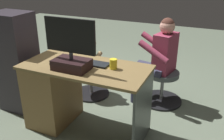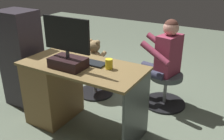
% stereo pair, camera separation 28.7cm
% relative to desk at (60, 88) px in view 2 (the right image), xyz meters
% --- Properties ---
extents(ground_plane, '(10.00, 10.00, 0.00)m').
position_rel_desk_xyz_m(ground_plane, '(-0.34, -0.39, -0.41)').
color(ground_plane, '#626E5A').
extents(desk, '(1.30, 0.62, 0.76)m').
position_rel_desk_xyz_m(desk, '(0.00, 0.00, 0.00)').
color(desk, brown).
rests_on(desk, ground_plane).
extents(monitor, '(0.53, 0.23, 0.50)m').
position_rel_desk_xyz_m(monitor, '(-0.26, 0.12, 0.51)').
color(monitor, black).
rests_on(monitor, desk).
extents(keyboard, '(0.42, 0.14, 0.02)m').
position_rel_desk_xyz_m(keyboard, '(-0.35, -0.07, 0.36)').
color(keyboard, black).
rests_on(keyboard, desk).
extents(computer_mouse, '(0.06, 0.10, 0.04)m').
position_rel_desk_xyz_m(computer_mouse, '(-0.03, -0.09, 0.37)').
color(computer_mouse, '#292C2E').
rests_on(computer_mouse, desk).
extents(cup, '(0.07, 0.07, 0.10)m').
position_rel_desk_xyz_m(cup, '(-0.63, -0.05, 0.40)').
color(cup, yellow).
rests_on(cup, desk).
extents(tv_remote, '(0.12, 0.15, 0.02)m').
position_rel_desk_xyz_m(tv_remote, '(-0.05, 0.07, 0.36)').
color(tv_remote, black).
rests_on(tv_remote, desk).
extents(office_chair_teddy, '(0.50, 0.50, 0.43)m').
position_rel_desk_xyz_m(office_chair_teddy, '(0.00, -0.72, -0.16)').
color(office_chair_teddy, black).
rests_on(office_chair_teddy, ground_plane).
extents(teddy_bear, '(0.26, 0.26, 0.36)m').
position_rel_desk_xyz_m(teddy_bear, '(0.00, -0.73, 0.19)').
color(teddy_bear, '#9A7E53').
rests_on(teddy_bear, office_chair_teddy).
extents(visitor_chair, '(0.54, 0.54, 0.43)m').
position_rel_desk_xyz_m(visitor_chair, '(-0.94, -0.93, -0.17)').
color(visitor_chair, black).
rests_on(visitor_chair, ground_plane).
extents(person, '(0.54, 0.55, 1.12)m').
position_rel_desk_xyz_m(person, '(-0.86, -0.91, 0.25)').
color(person, '#8F324A').
rests_on(person, ground_plane).
extents(equipment_rack, '(0.44, 0.36, 1.21)m').
position_rel_desk_xyz_m(equipment_rack, '(0.65, -0.07, 0.20)').
color(equipment_rack, '#2B262D').
rests_on(equipment_rack, ground_plane).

